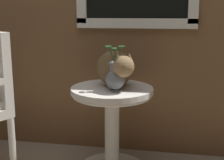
% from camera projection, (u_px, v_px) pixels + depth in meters
% --- Properties ---
extents(wicker_side_table, '(0.53, 0.53, 0.58)m').
position_uv_depth(wicker_side_table, '(112.00, 116.00, 2.09)').
color(wicker_side_table, silver).
rests_on(wicker_side_table, ground_plane).
extents(cat, '(0.34, 0.51, 0.24)m').
position_uv_depth(cat, '(115.00, 68.00, 2.05)').
color(cat, brown).
rests_on(cat, wicker_side_table).
extents(pewter_vase_with_ivy, '(0.12, 0.12, 0.28)m').
position_uv_depth(pewter_vase_with_ivy, '(115.00, 76.00, 1.93)').
color(pewter_vase_with_ivy, slate).
rests_on(pewter_vase_with_ivy, wicker_side_table).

